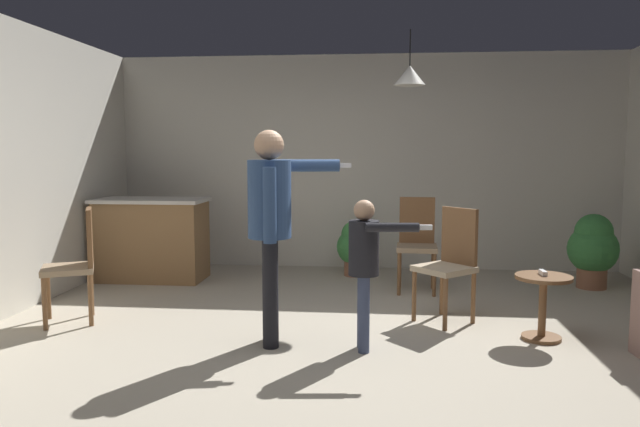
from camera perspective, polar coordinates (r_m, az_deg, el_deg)
name	(u,v)px	position (r m, az deg, el deg)	size (l,w,h in m)	color
ground	(355,347)	(4.69, 3.39, -12.64)	(7.68, 7.68, 0.00)	#B2A893
wall_back	(366,162)	(7.64, 4.39, 4.90)	(6.40, 0.10, 2.70)	silver
kitchen_counter	(152,239)	(7.20, -15.77, -2.36)	(1.26, 0.66, 0.95)	olive
side_table_by_couch	(543,299)	(5.09, 20.55, -7.70)	(0.44, 0.44, 0.52)	brown
person_adult	(271,213)	(4.56, -4.67, 0.06)	(0.78, 0.58, 1.66)	black
person_child	(365,258)	(4.46, 4.35, -4.22)	(0.61, 0.33, 1.14)	#384260
dining_chair_by_counter	(77,261)	(5.63, -22.27, -4.19)	(0.56, 0.56, 1.00)	brown
dining_chair_near_wall	(417,240)	(6.46, 9.25, -2.54)	(0.44, 0.44, 1.00)	brown
dining_chair_centre_back	(450,260)	(5.36, 12.34, -4.37)	(0.59, 0.59, 1.00)	brown
potted_plant_corner	(593,247)	(7.15, 24.67, -2.96)	(0.53, 0.53, 0.82)	brown
potted_plant_by_wall	(355,245)	(7.16, 3.35, -3.07)	(0.43, 0.43, 0.67)	brown
spare_remote_on_table	(543,273)	(5.06, 20.56, -5.33)	(0.04, 0.13, 0.04)	white
ceiling_light_pendant	(410,75)	(6.17, 8.58, 12.95)	(0.32, 0.32, 0.55)	silver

